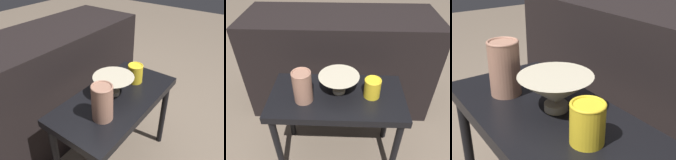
# 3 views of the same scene
# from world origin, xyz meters

# --- Properties ---
(ground_plane) EXTENTS (8.00, 8.00, 0.00)m
(ground_plane) POSITION_xyz_m (0.00, 0.00, 0.00)
(ground_plane) COLOR #6B5B4C
(table) EXTENTS (0.72, 0.37, 0.52)m
(table) POSITION_xyz_m (0.00, 0.00, 0.45)
(table) COLOR black
(table) RESTS_ON ground_plane
(couch_backdrop) EXTENTS (1.33, 0.50, 0.74)m
(couch_backdrop) POSITION_xyz_m (0.00, 0.55, 0.37)
(couch_backdrop) COLOR black
(couch_backdrop) RESTS_ON ground_plane
(bowl) EXTENTS (0.21, 0.21, 0.11)m
(bowl) POSITION_xyz_m (0.01, 0.03, 0.58)
(bowl) COLOR #B2A88E
(bowl) RESTS_ON table
(vase_textured_left) EXTENTS (0.10, 0.10, 0.17)m
(vase_textured_left) POSITION_xyz_m (-0.17, -0.04, 0.60)
(vase_textured_left) COLOR #996B56
(vase_textured_left) RESTS_ON table
(vase_colorful_right) EXTENTS (0.09, 0.09, 0.11)m
(vase_colorful_right) POSITION_xyz_m (0.18, 0.00, 0.57)
(vase_colorful_right) COLOR gold
(vase_colorful_right) RESTS_ON table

